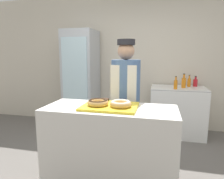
% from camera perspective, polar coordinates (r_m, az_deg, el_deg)
% --- Properties ---
extents(wall_back, '(8.00, 0.06, 2.70)m').
position_cam_1_polar(wall_back, '(4.19, 6.52, 7.89)').
color(wall_back, beige).
rests_on(wall_back, ground_plane).
extents(display_counter, '(1.43, 0.59, 0.93)m').
position_cam_1_polar(display_counter, '(2.32, -0.60, -16.23)').
color(display_counter, beige).
rests_on(display_counter, ground_plane).
extents(serving_tray, '(0.59, 0.45, 0.02)m').
position_cam_1_polar(serving_tray, '(2.16, -0.62, -4.84)').
color(serving_tray, yellow).
rests_on(serving_tray, display_counter).
extents(donut_chocolate_glaze, '(0.23, 0.23, 0.06)m').
position_cam_1_polar(donut_chocolate_glaze, '(2.15, -4.05, -3.64)').
color(donut_chocolate_glaze, tan).
rests_on(donut_chocolate_glaze, serving_tray).
extents(donut_light_glaze, '(0.23, 0.23, 0.06)m').
position_cam_1_polar(donut_light_glaze, '(2.09, 2.50, -4.01)').
color(donut_light_glaze, tan).
rests_on(donut_light_glaze, serving_tray).
extents(brownie_back_left, '(0.08, 0.08, 0.03)m').
position_cam_1_polar(brownie_back_left, '(2.34, -2.08, -3.00)').
color(brownie_back_left, black).
rests_on(brownie_back_left, serving_tray).
extents(brownie_back_right, '(0.08, 0.08, 0.03)m').
position_cam_1_polar(brownie_back_right, '(2.29, 2.94, -3.27)').
color(brownie_back_right, black).
rests_on(brownie_back_right, serving_tray).
extents(baker_person, '(0.38, 0.38, 1.68)m').
position_cam_1_polar(baker_person, '(2.69, 3.85, -3.06)').
color(baker_person, '#4C4C51').
rests_on(baker_person, ground_plane).
extents(beverage_fridge, '(0.60, 0.66, 1.97)m').
position_cam_1_polar(beverage_fridge, '(4.10, -8.74, 2.68)').
color(beverage_fridge, '#ADB2B7').
rests_on(beverage_fridge, ground_plane).
extents(chest_freezer, '(0.97, 0.61, 0.91)m').
position_cam_1_polar(chest_freezer, '(3.93, 18.13, -5.87)').
color(chest_freezer, white).
rests_on(chest_freezer, ground_plane).
extents(bottle_red, '(0.08, 0.08, 0.19)m').
position_cam_1_polar(bottle_red, '(4.04, 22.71, 1.87)').
color(bottle_red, red).
rests_on(bottle_red, chest_freezer).
extents(bottle_orange, '(0.08, 0.08, 0.25)m').
position_cam_1_polar(bottle_orange, '(3.79, 19.80, 1.94)').
color(bottle_orange, orange).
rests_on(bottle_orange, chest_freezer).
extents(bottle_orange_b, '(0.06, 0.06, 0.22)m').
position_cam_1_polar(bottle_orange_b, '(3.98, 21.14, 1.98)').
color(bottle_orange_b, orange).
rests_on(bottle_orange_b, chest_freezer).
extents(bottle_orange_b_b, '(0.06, 0.06, 0.22)m').
position_cam_1_polar(bottle_orange_b_b, '(3.59, 17.72, 1.46)').
color(bottle_orange_b_b, orange).
rests_on(bottle_orange_b_b, chest_freezer).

